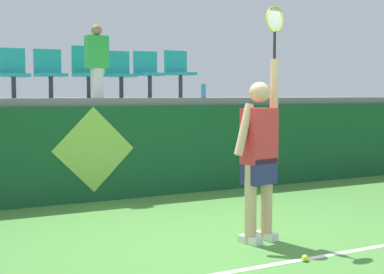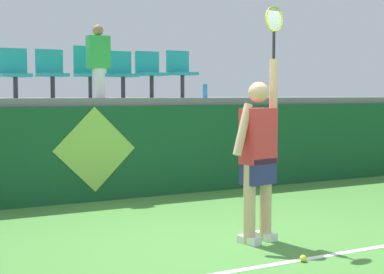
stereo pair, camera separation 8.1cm
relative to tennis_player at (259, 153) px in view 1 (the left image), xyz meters
name	(u,v)px [view 1 (the left image)]	position (x,y,z in m)	size (l,w,h in m)	color
ground_plane	(227,241)	(-0.30, 0.17, -0.97)	(40.00, 40.00, 0.00)	#478438
court_back_wall	(122,152)	(-0.30, 3.21, -0.26)	(13.25, 0.20, 1.42)	#144C28
spectator_platform	(94,101)	(-0.30, 4.50, 0.51)	(13.25, 2.68, 0.12)	slate
court_baseline_stripe	(281,263)	(-0.30, -0.79, -0.97)	(11.93, 0.08, 0.01)	white
tennis_player	(259,153)	(0.00, 0.00, 0.00)	(0.74, 0.34, 2.55)	white
tennis_ball	(305,258)	(-0.06, -0.84, -0.94)	(0.07, 0.07, 0.07)	#D1E533
water_bottle	(203,91)	(1.17, 3.27, 0.68)	(0.08, 0.08, 0.23)	#338CE5
stadium_chair_0	(12,71)	(-1.75, 4.06, 0.99)	(0.44, 0.42, 0.77)	#38383D
stadium_chair_1	(49,71)	(-1.18, 4.06, 1.00)	(0.44, 0.42, 0.77)	#38383D
stadium_chair_2	(87,70)	(-0.56, 4.06, 1.03)	(0.44, 0.42, 0.85)	#38383D
stadium_chair_3	(120,72)	(0.01, 4.06, 1.01)	(0.44, 0.42, 0.79)	#38383D
stadium_chair_4	(148,71)	(0.53, 4.05, 1.03)	(0.44, 0.42, 0.80)	#38383D
stadium_chair_5	(179,71)	(1.12, 4.06, 1.05)	(0.44, 0.42, 0.83)	#38383D
spectator_0	(97,60)	(-0.56, 3.59, 1.16)	(0.34, 0.20, 1.14)	white
wall_signage_mount	(94,202)	(-0.79, 3.10, -0.97)	(1.27, 0.01, 1.42)	#144C28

